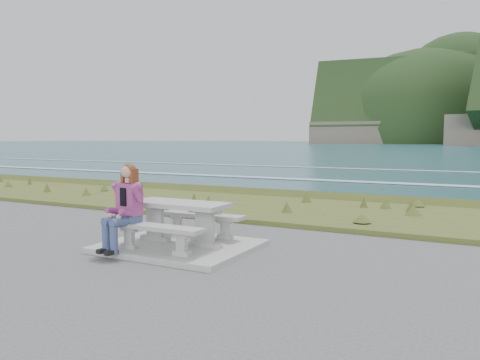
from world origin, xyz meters
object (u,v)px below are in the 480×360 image
object	(u,v)px
bench_seaward	(201,218)
seated_woman	(122,218)
picnic_table	(179,211)
bench_landward	(155,231)

from	to	relation	value
bench_seaward	seated_woman	world-z (taller)	seated_woman
bench_seaward	seated_woman	bearing A→B (deg)	-110.17
picnic_table	bench_landward	distance (m)	0.74
picnic_table	bench_seaward	distance (m)	0.74
picnic_table	bench_seaward	bearing A→B (deg)	90.00
bench_landward	bench_seaward	world-z (taller)	same
picnic_table	bench_seaward	xyz separation A→B (m)	(0.00, 0.70, -0.23)
bench_landward	seated_woman	world-z (taller)	seated_woman
seated_woman	bench_seaward	bearing A→B (deg)	77.57
seated_woman	bench_landward	bearing A→B (deg)	21.42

